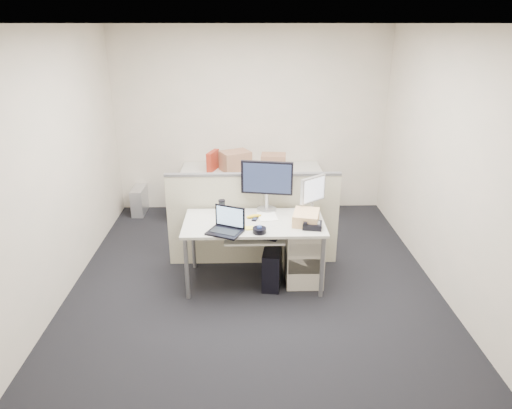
{
  "coord_description": "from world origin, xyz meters",
  "views": [
    {
      "loc": [
        -0.09,
        -4.45,
        2.7
      ],
      "look_at": [
        0.03,
        0.15,
        0.87
      ],
      "focal_mm": 32.0,
      "sensor_mm": 36.0,
      "label": 1
    }
  ],
  "objects_px": {
    "laptop": "(225,222)",
    "desk_phone": "(312,225)",
    "desk": "(254,227)",
    "monitor_main": "(267,186)"
  },
  "relations": [
    {
      "from": "desk",
      "to": "laptop",
      "type": "relative_size",
      "value": 4.51
    },
    {
      "from": "laptop",
      "to": "desk_phone",
      "type": "relative_size",
      "value": 1.72
    },
    {
      "from": "laptop",
      "to": "desk_phone",
      "type": "bearing_deg",
      "value": 31.14
    },
    {
      "from": "laptop",
      "to": "desk",
      "type": "bearing_deg",
      "value": 67.82
    },
    {
      "from": "desk",
      "to": "desk_phone",
      "type": "bearing_deg",
      "value": -16.7
    },
    {
      "from": "monitor_main",
      "to": "desk_phone",
      "type": "bearing_deg",
      "value": -37.91
    },
    {
      "from": "monitor_main",
      "to": "laptop",
      "type": "bearing_deg",
      "value": -116.77
    },
    {
      "from": "monitor_main",
      "to": "laptop",
      "type": "distance_m",
      "value": 0.77
    },
    {
      "from": "desk",
      "to": "monitor_main",
      "type": "height_order",
      "value": "monitor_main"
    },
    {
      "from": "monitor_main",
      "to": "laptop",
      "type": "xyz_separation_m",
      "value": [
        -0.45,
        -0.6,
        -0.16
      ]
    }
  ]
}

